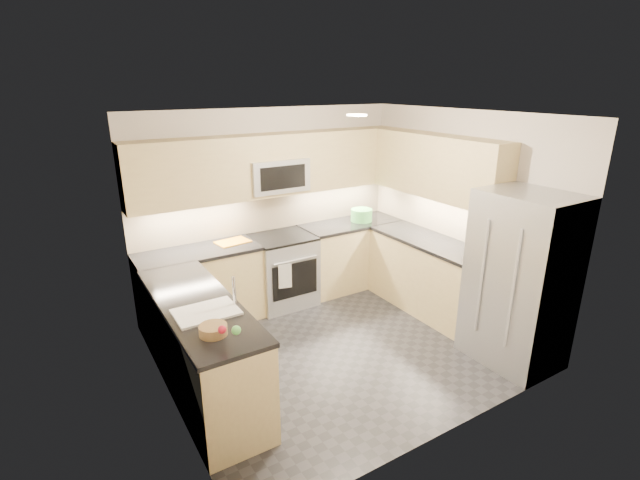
{
  "coord_description": "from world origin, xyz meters",
  "views": [
    {
      "loc": [
        -2.51,
        -3.74,
        2.79
      ],
      "look_at": [
        0.0,
        0.35,
        1.15
      ],
      "focal_mm": 26.0,
      "sensor_mm": 36.0,
      "label": 1
    }
  ],
  "objects_px": {
    "refrigerator": "(520,280)",
    "cutting_board": "(233,242)",
    "microwave": "(276,175)",
    "fruit_basket": "(213,330)",
    "utensil_bowl": "(361,215)",
    "gas_range": "(283,271)"
  },
  "relations": [
    {
      "from": "cutting_board",
      "to": "gas_range",
      "type": "bearing_deg",
      "value": -7.51
    },
    {
      "from": "microwave",
      "to": "utensil_bowl",
      "type": "bearing_deg",
      "value": -5.73
    },
    {
      "from": "gas_range",
      "to": "refrigerator",
      "type": "distance_m",
      "value": 2.86
    },
    {
      "from": "refrigerator",
      "to": "microwave",
      "type": "bearing_deg",
      "value": 119.62
    },
    {
      "from": "microwave",
      "to": "cutting_board",
      "type": "distance_m",
      "value": 0.98
    },
    {
      "from": "utensil_bowl",
      "to": "refrigerator",
      "type": "bearing_deg",
      "value": -85.3
    },
    {
      "from": "cutting_board",
      "to": "fruit_basket",
      "type": "distance_m",
      "value": 2.19
    },
    {
      "from": "refrigerator",
      "to": "cutting_board",
      "type": "distance_m",
      "value": 3.26
    },
    {
      "from": "fruit_basket",
      "to": "microwave",
      "type": "bearing_deg",
      "value": 52.25
    },
    {
      "from": "fruit_basket",
      "to": "cutting_board",
      "type": "bearing_deg",
      "value": 64.72
    },
    {
      "from": "microwave",
      "to": "fruit_basket",
      "type": "xyz_separation_m",
      "value": [
        -1.57,
        -2.02,
        -0.72
      ]
    },
    {
      "from": "gas_range",
      "to": "microwave",
      "type": "bearing_deg",
      "value": 90.0
    },
    {
      "from": "fruit_basket",
      "to": "utensil_bowl",
      "type": "bearing_deg",
      "value": 33.96
    },
    {
      "from": "microwave",
      "to": "utensil_bowl",
      "type": "distance_m",
      "value": 1.43
    },
    {
      "from": "utensil_bowl",
      "to": "cutting_board",
      "type": "height_order",
      "value": "utensil_bowl"
    },
    {
      "from": "microwave",
      "to": "refrigerator",
      "type": "relative_size",
      "value": 0.42
    },
    {
      "from": "utensil_bowl",
      "to": "cutting_board",
      "type": "xyz_separation_m",
      "value": [
        -1.88,
        0.08,
        -0.08
      ]
    },
    {
      "from": "utensil_bowl",
      "to": "cutting_board",
      "type": "bearing_deg",
      "value": 177.46
    },
    {
      "from": "microwave",
      "to": "refrigerator",
      "type": "height_order",
      "value": "microwave"
    },
    {
      "from": "refrigerator",
      "to": "fruit_basket",
      "type": "xyz_separation_m",
      "value": [
        -3.02,
        0.53,
        0.08
      ]
    },
    {
      "from": "utensil_bowl",
      "to": "fruit_basket",
      "type": "xyz_separation_m",
      "value": [
        -2.82,
        -1.9,
        -0.05
      ]
    },
    {
      "from": "gas_range",
      "to": "fruit_basket",
      "type": "height_order",
      "value": "fruit_basket"
    }
  ]
}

